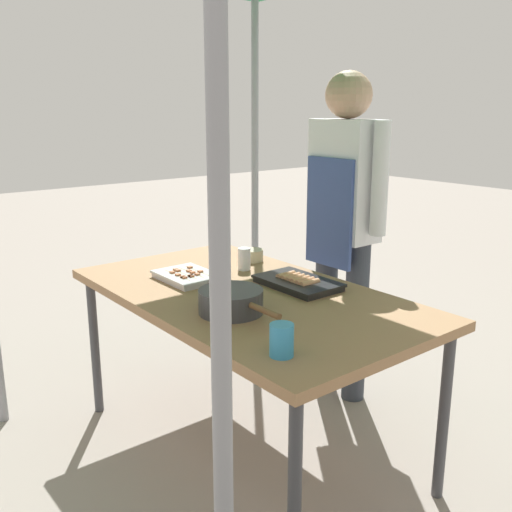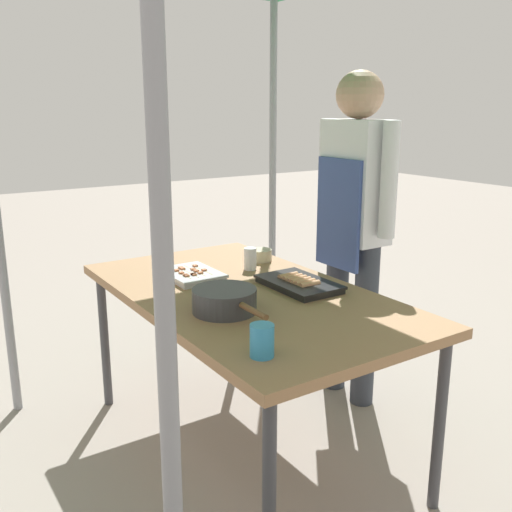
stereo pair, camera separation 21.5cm
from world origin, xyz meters
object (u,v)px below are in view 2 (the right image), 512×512
at_px(tray_meat_skewers, 191,274).
at_px(cooking_wok, 225,299).
at_px(drink_cup_near_edge, 262,341).
at_px(vendor_woman, 354,211).
at_px(condiment_bowl, 260,255).
at_px(stall_table, 246,303).
at_px(drink_cup_by_wok, 250,259).
at_px(tray_grilled_sausages, 299,283).

bearing_deg(tray_meat_skewers, cooking_wok, -11.84).
bearing_deg(drink_cup_near_edge, vendor_woman, 124.57).
relative_size(condiment_bowl, vendor_woman, 0.07).
distance_m(stall_table, tray_meat_skewers, 0.33).
height_order(condiment_bowl, drink_cup_by_wok, drink_cup_by_wok).
height_order(tray_grilled_sausages, drink_cup_by_wok, drink_cup_by_wok).
height_order(cooking_wok, drink_cup_near_edge, drink_cup_near_edge).
distance_m(stall_table, tray_grilled_sausages, 0.25).
bearing_deg(drink_cup_near_edge, drink_cup_by_wok, 149.27).
distance_m(condiment_bowl, drink_cup_by_wok, 0.17).
bearing_deg(drink_cup_near_edge, cooking_wok, 165.27).
relative_size(drink_cup_near_edge, vendor_woman, 0.06).
height_order(drink_cup_near_edge, drink_cup_by_wok, drink_cup_by_wok).
relative_size(stall_table, drink_cup_by_wok, 14.87).
bearing_deg(stall_table, cooking_wok, -50.84).
distance_m(tray_meat_skewers, drink_cup_by_wok, 0.31).
height_order(cooking_wok, condiment_bowl, cooking_wok).
bearing_deg(cooking_wok, drink_cup_near_edge, -14.73).
bearing_deg(tray_meat_skewers, drink_cup_by_wok, 84.86).
xyz_separation_m(drink_cup_near_edge, drink_cup_by_wok, (-0.86, 0.51, 0.00)).
distance_m(stall_table, drink_cup_by_wok, 0.36).
relative_size(stall_table, condiment_bowl, 13.92).
bearing_deg(tray_meat_skewers, stall_table, 18.48).
xyz_separation_m(stall_table, drink_cup_near_edge, (0.58, -0.31, 0.11)).
relative_size(tray_grilled_sausages, cooking_wok, 0.91).
distance_m(tray_grilled_sausages, vendor_woman, 0.60).
distance_m(stall_table, drink_cup_near_edge, 0.67).
distance_m(tray_grilled_sausages, condiment_bowl, 0.48).
distance_m(cooking_wok, vendor_woman, 1.00).
relative_size(tray_grilled_sausages, condiment_bowl, 3.22).
bearing_deg(drink_cup_by_wok, cooking_wok, -42.18).
bearing_deg(cooking_wok, drink_cup_by_wok, 137.82).
height_order(tray_meat_skewers, drink_cup_near_edge, drink_cup_near_edge).
bearing_deg(condiment_bowl, tray_meat_skewers, -79.59).
distance_m(tray_meat_skewers, drink_cup_near_edge, 0.92).
relative_size(drink_cup_by_wok, vendor_woman, 0.06).
relative_size(stall_table, drink_cup_near_edge, 15.02).
xyz_separation_m(tray_meat_skewers, vendor_woman, (0.17, 0.83, 0.24)).
bearing_deg(stall_table, tray_grilled_sausages, 70.39).
bearing_deg(condiment_bowl, vendor_woman, 57.32).
height_order(tray_grilled_sausages, tray_meat_skewers, tray_grilled_sausages).
height_order(stall_table, cooking_wok, cooking_wok).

